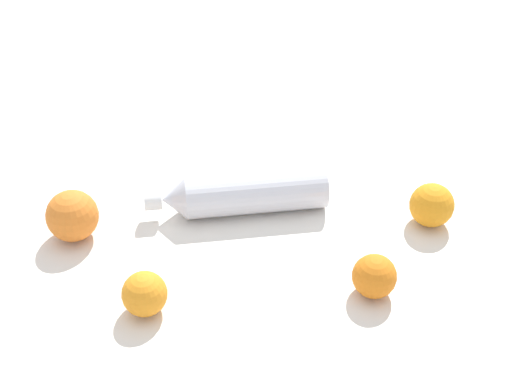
{
  "coord_description": "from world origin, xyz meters",
  "views": [
    {
      "loc": [
        0.58,
        0.67,
        0.7
      ],
      "look_at": [
        -0.05,
        0.02,
        0.03
      ],
      "focal_mm": 49.12,
      "sensor_mm": 36.0,
      "label": 1
    }
  ],
  "objects_px": {
    "water_bottle": "(242,193)",
    "orange_0": "(72,216)",
    "orange_2": "(145,294)",
    "orange_1": "(374,276)",
    "orange_3": "(432,205)"
  },
  "relations": [
    {
      "from": "orange_0",
      "to": "orange_1",
      "type": "height_order",
      "value": "orange_0"
    },
    {
      "from": "orange_2",
      "to": "orange_1",
      "type": "bearing_deg",
      "value": 142.53
    },
    {
      "from": "water_bottle",
      "to": "orange_3",
      "type": "relative_size",
      "value": 3.8
    },
    {
      "from": "orange_0",
      "to": "orange_1",
      "type": "bearing_deg",
      "value": 120.69
    },
    {
      "from": "water_bottle",
      "to": "orange_0",
      "type": "height_order",
      "value": "orange_0"
    },
    {
      "from": "orange_1",
      "to": "water_bottle",
      "type": "bearing_deg",
      "value": -89.17
    },
    {
      "from": "water_bottle",
      "to": "orange_2",
      "type": "xyz_separation_m",
      "value": [
        0.25,
        0.07,
        -0.0
      ]
    },
    {
      "from": "orange_1",
      "to": "orange_3",
      "type": "height_order",
      "value": "orange_3"
    },
    {
      "from": "orange_1",
      "to": "orange_2",
      "type": "relative_size",
      "value": 1.0
    },
    {
      "from": "water_bottle",
      "to": "orange_3",
      "type": "xyz_separation_m",
      "value": [
        -0.19,
        0.23,
        0.0
      ]
    },
    {
      "from": "orange_0",
      "to": "orange_1",
      "type": "distance_m",
      "value": 0.46
    },
    {
      "from": "water_bottle",
      "to": "orange_0",
      "type": "relative_size",
      "value": 3.31
    },
    {
      "from": "water_bottle",
      "to": "orange_1",
      "type": "bearing_deg",
      "value": 126.51
    },
    {
      "from": "orange_0",
      "to": "orange_3",
      "type": "distance_m",
      "value": 0.56
    },
    {
      "from": "orange_1",
      "to": "orange_0",
      "type": "bearing_deg",
      "value": -59.31
    }
  ]
}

